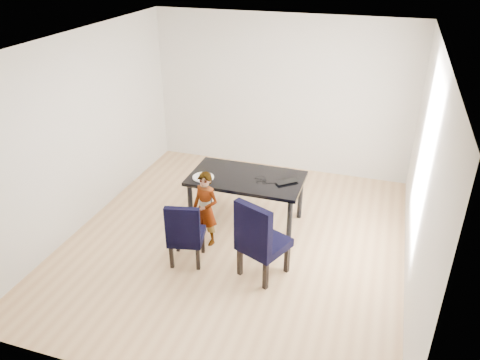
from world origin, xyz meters
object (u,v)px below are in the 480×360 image
(chair_right, at_px, (264,237))
(plate, at_px, (203,177))
(chair_left, at_px, (186,231))
(laptop, at_px, (285,180))
(dining_table, at_px, (246,200))
(child, at_px, (206,209))

(chair_right, distance_m, plate, 1.43)
(chair_left, bearing_deg, laptop, 36.54)
(dining_table, distance_m, child, 0.76)
(chair_left, relative_size, plate, 2.96)
(dining_table, bearing_deg, chair_left, -112.35)
(chair_left, xyz_separation_m, plate, (-0.12, 0.90, 0.31))
(chair_left, bearing_deg, chair_right, -9.67)
(child, relative_size, plate, 3.50)
(child, bearing_deg, laptop, 51.68)
(chair_left, height_order, plate, chair_left)
(chair_right, xyz_separation_m, child, (-0.92, 0.41, -0.01))
(dining_table, height_order, laptop, laptop)
(dining_table, relative_size, laptop, 5.01)
(plate, bearing_deg, laptop, 12.57)
(plate, bearing_deg, chair_left, -82.55)
(chair_left, distance_m, plate, 0.96)
(child, height_order, laptop, child)
(dining_table, relative_size, plate, 5.29)
(child, xyz_separation_m, laptop, (0.92, 0.69, 0.23))
(chair_left, relative_size, laptop, 2.80)
(chair_right, xyz_separation_m, laptop, (-0.00, 1.10, 0.23))
(chair_right, bearing_deg, child, 179.51)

